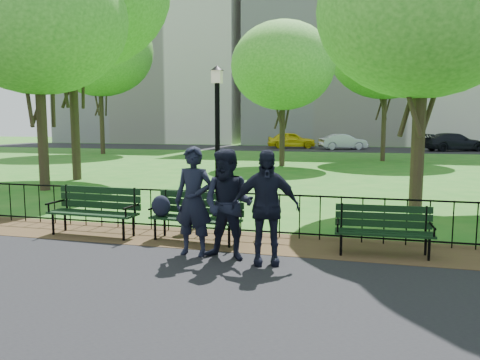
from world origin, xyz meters
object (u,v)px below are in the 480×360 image
(lamppost, at_px, (217,135))
(sedan_dark, at_px, (454,142))
(sedan_silver, at_px, (343,142))
(park_bench_right_a, at_px, (384,225))
(person_mid, at_px, (228,205))
(tree_near_w, at_px, (37,18))
(park_bench_left_a, at_px, (96,206))
(tree_near_e, at_px, (424,7))
(park_bench_main, at_px, (184,209))
(taxi, at_px, (291,140))
(tree_far_c, at_px, (283,66))
(tree_far_e, at_px, (387,50))
(tree_far_w, at_px, (99,51))
(person_left, at_px, (194,201))
(person_right, at_px, (265,207))

(lamppost, bearing_deg, sedan_dark, 70.99)
(sedan_silver, bearing_deg, lamppost, 152.51)
(park_bench_right_a, relative_size, sedan_silver, 0.41)
(sedan_silver, bearing_deg, sedan_dark, -113.86)
(person_mid, bearing_deg, tree_near_w, 149.23)
(park_bench_left_a, height_order, tree_near_e, tree_near_e)
(park_bench_main, relative_size, taxi, 0.43)
(park_bench_right_a, height_order, tree_far_c, tree_far_c)
(park_bench_left_a, distance_m, tree_near_e, 9.17)
(park_bench_right_a, bearing_deg, tree_far_e, 85.40)
(lamppost, bearing_deg, park_bench_right_a, -33.79)
(tree_far_c, bearing_deg, tree_near_e, -64.98)
(tree_near_e, distance_m, sedan_dark, 29.64)
(tree_near_w, bearing_deg, park_bench_left_a, -45.08)
(park_bench_main, height_order, tree_near_e, tree_near_e)
(sedan_silver, distance_m, sedan_dark, 8.88)
(park_bench_left_a, distance_m, tree_far_w, 27.37)
(park_bench_main, relative_size, tree_far_w, 0.17)
(tree_far_e, bearing_deg, taxi, 120.16)
(park_bench_right_a, xyz_separation_m, tree_far_c, (-4.63, 16.43, 4.74))
(park_bench_left_a, relative_size, tree_far_c, 0.25)
(tree_near_e, relative_size, taxi, 1.70)
(person_mid, bearing_deg, sedan_silver, 95.41)
(tree_near_w, relative_size, taxi, 1.90)
(park_bench_main, xyz_separation_m, sedan_silver, (1.56, 33.07, 0.06))
(park_bench_main, distance_m, tree_near_e, 7.87)
(lamppost, height_order, sedan_dark, lamppost)
(person_mid, relative_size, sedan_silver, 0.46)
(tree_far_c, height_order, tree_far_w, tree_far_w)
(person_mid, bearing_deg, person_left, 177.17)
(tree_near_e, height_order, tree_far_c, tree_far_c)
(tree_far_e, bearing_deg, park_bench_left_a, -106.75)
(tree_near_w, bearing_deg, sedan_silver, 72.45)
(tree_far_c, distance_m, person_mid, 18.05)
(park_bench_left_a, height_order, lamppost, lamppost)
(park_bench_left_a, bearing_deg, person_mid, -15.12)
(tree_far_w, distance_m, person_left, 29.30)
(park_bench_right_a, height_order, tree_near_e, tree_near_e)
(tree_near_e, relative_size, sedan_dark, 1.47)
(tree_far_e, height_order, person_mid, tree_far_e)
(tree_near_e, xyz_separation_m, person_right, (-2.84, -5.49, -4.22))
(person_left, height_order, person_right, person_left)
(park_bench_main, xyz_separation_m, taxi, (-3.09, 34.12, 0.13))
(tree_near_w, relative_size, sedan_dark, 1.63)
(person_left, relative_size, person_right, 1.01)
(tree_far_c, xyz_separation_m, person_mid, (2.10, -17.39, -4.33))
(person_right, relative_size, sedan_dark, 0.37)
(taxi, height_order, sedan_silver, taxi)
(tree_near_e, height_order, person_left, tree_near_e)
(park_bench_main, height_order, person_right, person_right)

